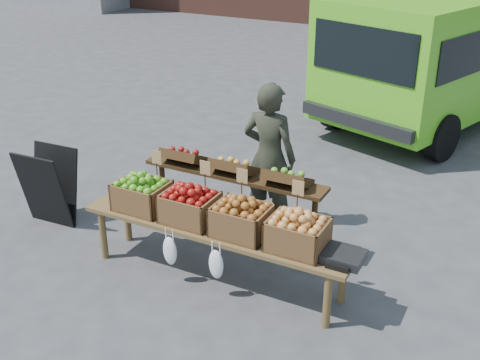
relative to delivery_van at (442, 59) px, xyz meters
The scene contains 11 objects.
ground 6.21m from the delivery_van, 105.42° to the right, with size 80.00×80.00×0.00m, color #434345.
delivery_van is the anchor object (origin of this frame).
vendor 4.61m from the delivery_van, 101.73° to the right, with size 0.61×0.40×1.66m, color #272A1F.
chalkboard_sign 6.44m from the delivery_van, 119.22° to the right, with size 0.59×0.33×0.90m, color black, non-canonical shape.
back_table 5.15m from the delivery_van, 102.55° to the right, with size 2.10×0.44×1.04m, color #34220F, non-canonical shape.
display_bench 5.84m from the delivery_van, 99.19° to the right, with size 2.70×0.56×0.57m, color brown, non-canonical shape.
crate_golden_apples 5.99m from the delivery_van, 107.02° to the right, with size 0.50×0.40×0.28m, color #3B8118, non-canonical shape.
crate_russet_pears 5.85m from the delivery_van, 101.85° to the right, with size 0.50×0.40×0.28m, color maroon, non-canonical shape.
crate_red_apples 5.76m from the delivery_van, 96.48° to the right, with size 0.50×0.40×0.28m, color #934815, non-canonical shape.
crate_green_apples 5.73m from the delivery_van, 91.00° to the right, with size 0.50×0.40×0.28m, color gold, non-canonical shape.
weighing_scale 5.74m from the delivery_van, 86.74° to the right, with size 0.34×0.30×0.08m, color black.
Camera 1 is at (3.18, -4.05, 3.34)m, focal length 45.00 mm.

